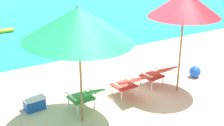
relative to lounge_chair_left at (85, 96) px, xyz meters
name	(u,v)px	position (x,y,z in m)	size (l,w,h in m)	color
ground_plane	(58,52)	(1.12, 4.31, -0.40)	(40.00, 40.00, 0.00)	beige
ocean_band	(4,14)	(1.12, 12.39, -0.40)	(40.00, 18.00, 0.01)	teal
lounge_chair_left	(85,96)	(0.00, 0.00, 0.00)	(0.58, 0.90, 0.68)	#338E3D
lounge_chair_center	(128,83)	(1.20, 0.02, 0.00)	(0.57, 0.89, 0.68)	red
lounge_chair_right	(157,74)	(2.19, 0.12, 0.00)	(0.65, 0.94, 0.68)	red
beach_umbrella_left	(79,24)	(-0.23, -0.31, 1.72)	(3.11, 3.11, 2.51)	olive
beach_umbrella_right	(184,4)	(2.53, -0.31, 1.85)	(2.28, 2.27, 2.58)	olive
beach_ball	(195,72)	(3.58, 0.06, -0.24)	(0.33, 0.33, 0.33)	blue
cooler_box	(34,103)	(-0.94, 0.72, -0.24)	(0.48, 0.34, 0.32)	#194CA5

